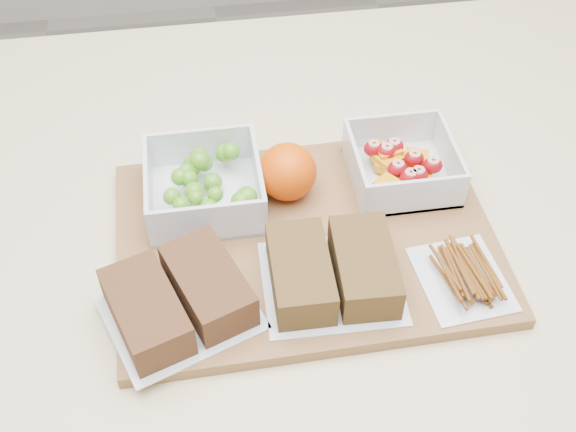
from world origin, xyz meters
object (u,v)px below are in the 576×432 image
grape_container (206,185)px  sandwich_bag_left (178,299)px  cutting_board (306,241)px  orange (287,172)px  fruit_container (402,166)px  sandwich_bag_center (332,271)px  pretzel_bag (463,273)px

grape_container → sandwich_bag_left: bearing=-104.2°
cutting_board → sandwich_bag_left: bearing=-151.3°
grape_container → orange: 0.09m
sandwich_bag_left → grape_container: bearing=75.8°
grape_container → orange: size_ratio=1.92×
fruit_container → sandwich_bag_left: size_ratio=0.67×
sandwich_bag_left → fruit_container: bearing=30.0°
cutting_board → grape_container: bearing=143.7°
fruit_container → grape_container: bearing=-179.9°
cutting_board → grape_container: (-0.10, 0.07, 0.03)m
grape_container → fruit_container: bearing=0.1°
sandwich_bag_left → sandwich_bag_center: (0.16, 0.01, 0.00)m
orange → cutting_board: bearing=-81.6°
fruit_container → sandwich_bag_left: bearing=-150.0°
cutting_board → sandwich_bag_left: sandwich_bag_left is taller
sandwich_bag_left → pretzel_bag: bearing=-0.7°
cutting_board → sandwich_bag_center: 0.08m
sandwich_bag_left → pretzel_bag: (0.30, -0.00, -0.01)m
orange → sandwich_bag_left: bearing=-131.3°
grape_container → sandwich_bag_center: bearing=-50.2°
cutting_board → sandwich_bag_center: bearing=-78.3°
sandwich_bag_left → sandwich_bag_center: 0.16m
cutting_board → pretzel_bag: 0.18m
grape_container → sandwich_bag_left: size_ratio=0.72×
grape_container → fruit_container: grape_container is taller
cutting_board → sandwich_bag_center: (0.02, -0.07, 0.03)m
pretzel_bag → grape_container: bearing=148.2°
grape_container → pretzel_bag: size_ratio=1.14×
fruit_container → orange: orange is taller
pretzel_bag → fruit_container: bearing=99.0°
sandwich_bag_center → pretzel_bag: size_ratio=1.29×
fruit_container → pretzel_bag: fruit_container is taller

